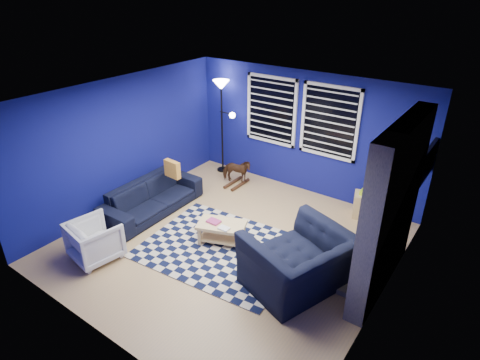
# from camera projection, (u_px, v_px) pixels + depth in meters

# --- Properties ---
(floor) EXTENTS (5.00, 5.00, 0.00)m
(floor) POSITION_uv_depth(u_px,v_px,m) (230.00, 243.00, 6.83)
(floor) COLOR tan
(floor) RESTS_ON ground
(ceiling) EXTENTS (5.00, 5.00, 0.00)m
(ceiling) POSITION_uv_depth(u_px,v_px,m) (228.00, 99.00, 5.71)
(ceiling) COLOR white
(ceiling) RESTS_ON wall_back
(wall_back) EXTENTS (5.00, 0.00, 5.00)m
(wall_back) POSITION_uv_depth(u_px,v_px,m) (303.00, 133.00, 8.09)
(wall_back) COLOR navy
(wall_back) RESTS_ON floor
(wall_left) EXTENTS (0.00, 5.00, 5.00)m
(wall_left) POSITION_uv_depth(u_px,v_px,m) (123.00, 144.00, 7.57)
(wall_left) COLOR navy
(wall_left) RESTS_ON floor
(wall_right) EXTENTS (0.00, 5.00, 5.00)m
(wall_right) POSITION_uv_depth(u_px,v_px,m) (390.00, 229.00, 4.97)
(wall_right) COLOR navy
(wall_right) RESTS_ON floor
(fireplace) EXTENTS (0.65, 2.00, 2.50)m
(fireplace) POSITION_uv_depth(u_px,v_px,m) (390.00, 213.00, 5.43)
(fireplace) COLOR gray
(fireplace) RESTS_ON floor
(window_left) EXTENTS (1.17, 0.06, 1.42)m
(window_left) POSITION_uv_depth(u_px,v_px,m) (271.00, 110.00, 8.29)
(window_left) COLOR black
(window_left) RESTS_ON wall_back
(window_right) EXTENTS (1.17, 0.06, 1.42)m
(window_right) POSITION_uv_depth(u_px,v_px,m) (329.00, 122.00, 7.62)
(window_right) COLOR black
(window_right) RESTS_ON wall_back
(tv) EXTENTS (0.07, 1.00, 0.58)m
(tv) POSITION_uv_depth(u_px,v_px,m) (426.00, 163.00, 6.39)
(tv) COLOR black
(tv) RESTS_ON wall_right
(rug) EXTENTS (2.67, 2.21, 0.02)m
(rug) POSITION_uv_depth(u_px,v_px,m) (221.00, 248.00, 6.70)
(rug) COLOR black
(rug) RESTS_ON floor
(sofa) EXTENTS (2.07, 0.84, 0.60)m
(sofa) POSITION_uv_depth(u_px,v_px,m) (152.00, 197.00, 7.65)
(sofa) COLOR black
(sofa) RESTS_ON floor
(armchair_big) EXTENTS (1.70, 1.59, 0.89)m
(armchair_big) POSITION_uv_depth(u_px,v_px,m) (298.00, 262.00, 5.67)
(armchair_big) COLOR black
(armchair_big) RESTS_ON floor
(armchair_bent) EXTENTS (0.82, 0.83, 0.66)m
(armchair_bent) POSITION_uv_depth(u_px,v_px,m) (95.00, 240.00, 6.34)
(armchair_bent) COLOR gray
(armchair_bent) RESTS_ON floor
(rocking_horse) EXTENTS (0.52, 0.70, 0.54)m
(rocking_horse) POSITION_uv_depth(u_px,v_px,m) (236.00, 171.00, 8.62)
(rocking_horse) COLOR #4A2F18
(rocking_horse) RESTS_ON floor
(coffee_table) EXTENTS (0.91, 0.71, 0.40)m
(coffee_table) POSITION_uv_depth(u_px,v_px,m) (221.00, 229.00, 6.73)
(coffee_table) COLOR #DABD7B
(coffee_table) RESTS_ON rug
(cabinet) EXTENTS (0.64, 0.52, 0.55)m
(cabinet) POSITION_uv_depth(u_px,v_px,m) (369.00, 205.00, 7.50)
(cabinet) COLOR #DABD7B
(cabinet) RESTS_ON floor
(floor_lamp) EXTENTS (0.57, 0.35, 2.11)m
(floor_lamp) POSITION_uv_depth(u_px,v_px,m) (222.00, 98.00, 8.66)
(floor_lamp) COLOR black
(floor_lamp) RESTS_ON floor
(throw_pillow) EXTENTS (0.36, 0.13, 0.34)m
(throw_pillow) POSITION_uv_depth(u_px,v_px,m) (172.00, 169.00, 7.69)
(throw_pillow) COLOR orange
(throw_pillow) RESTS_ON sofa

